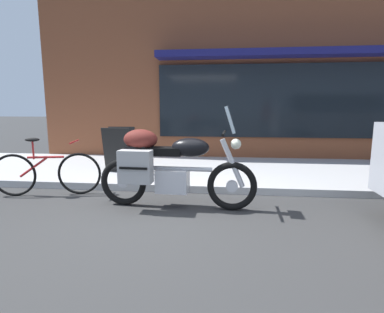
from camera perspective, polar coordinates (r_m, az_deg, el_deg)
name	(u,v)px	position (r m, az deg, el deg)	size (l,w,h in m)	color
ground_plane	(155,220)	(3.89, -7.08, -11.82)	(80.00, 80.00, 0.00)	#343434
touring_motorcycle	(167,165)	(4.15, -4.83, -1.60)	(2.22, 0.63, 1.42)	black
parked_bicycle	(47,172)	(5.32, -25.87, -2.75)	(1.65, 0.54, 0.93)	black
sandwich_board_sign	(119,149)	(6.17, -13.67, 1.31)	(0.55, 0.41, 0.89)	black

